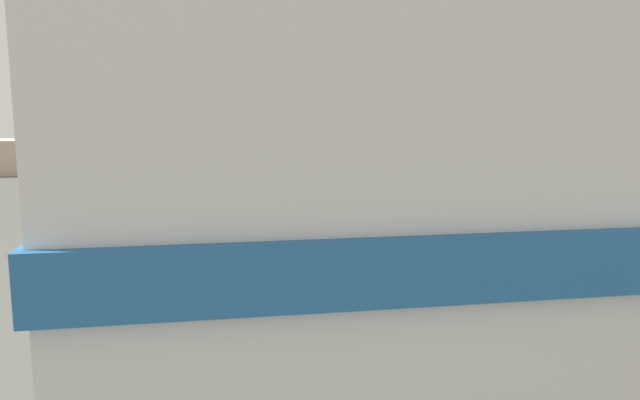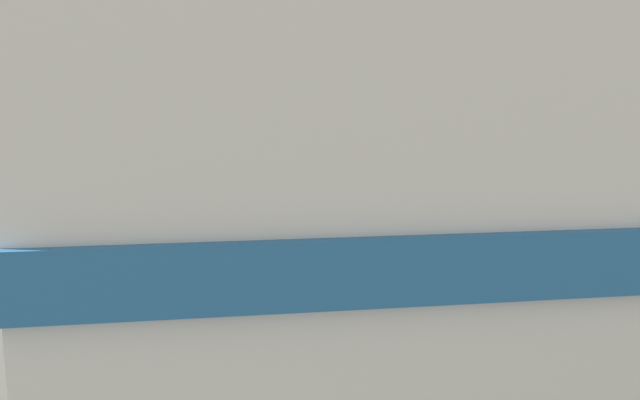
{
  "view_description": "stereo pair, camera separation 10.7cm",
  "coord_description": "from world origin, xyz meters",
  "views": [
    {
      "loc": [
        -2.65,
        -8.49,
        2.08
      ],
      "look_at": [
        -2.0,
        -2.72,
        1.21
      ],
      "focal_mm": 34.11,
      "sensor_mm": 36.0,
      "label": 1
    },
    {
      "loc": [
        -2.54,
        -8.5,
        2.08
      ],
      "look_at": [
        -2.0,
        -2.72,
        1.21
      ],
      "focal_mm": 34.11,
      "sensor_mm": 36.0,
      "label": 2
    }
  ],
  "objects": [
    {
      "name": "breakwater",
      "position": [
        0.03,
        11.81,
        0.63
      ],
      "size": [
        31.36,
        2.0,
        2.16
      ],
      "color": "#BFA997",
      "rests_on": "ground"
    },
    {
      "name": "ground",
      "position": [
        0.0,
        0.0,
        0.01
      ],
      "size": [
        32.0,
        26.0,
        0.02
      ],
      "color": "#464742"
    },
    {
      "name": "lamp_post",
      "position": [
        1.13,
        5.77,
        3.7
      ],
      "size": [
        0.56,
        1.11,
        6.59
      ],
      "color": "#5B5B60",
      "rests_on": "ground"
    },
    {
      "name": "vintage_coach",
      "position": [
        -2.3,
        -2.63,
        2.05
      ],
      "size": [
        2.97,
        8.72,
        3.7
      ],
      "rotation": [
        0.0,
        0.0,
        0.06
      ],
      "color": "black",
      "rests_on": "ground"
    }
  ]
}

